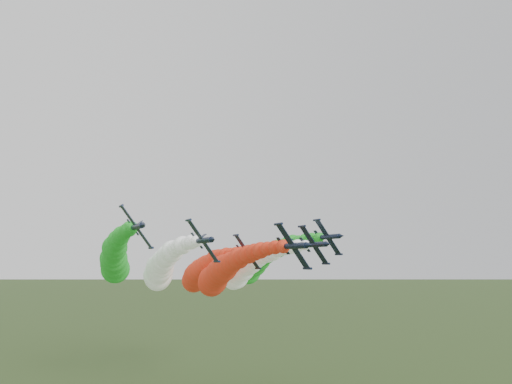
# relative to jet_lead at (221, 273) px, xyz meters

# --- Properties ---
(jet_lead) EXTENTS (13.57, 64.69, 16.00)m
(jet_lead) POSITION_rel_jet_lead_xyz_m (0.00, 0.00, 0.00)
(jet_lead) COLOR black
(jet_lead) RESTS_ON ground
(jet_inner_left) EXTENTS (13.59, 64.71, 16.02)m
(jet_inner_left) POSITION_rel_jet_lead_xyz_m (-11.50, 12.01, 1.20)
(jet_inner_left) COLOR black
(jet_inner_left) RESTS_ON ground
(jet_inner_right) EXTENTS (13.38, 64.50, 15.82)m
(jet_inner_right) POSITION_rel_jet_lead_xyz_m (11.60, 11.38, 0.74)
(jet_inner_right) COLOR black
(jet_inner_right) RESTS_ON ground
(jet_outer_left) EXTENTS (13.84, 64.96, 16.28)m
(jet_outer_left) POSITION_rel_jet_lead_xyz_m (-22.51, 16.15, 3.59)
(jet_outer_left) COLOR black
(jet_outer_left) RESTS_ON ground
(jet_outer_right) EXTENTS (14.08, 65.21, 16.52)m
(jet_outer_right) POSITION_rel_jet_lead_xyz_m (19.12, 17.99, 2.53)
(jet_outer_right) COLOR black
(jet_outer_right) RESTS_ON ground
(jet_trail) EXTENTS (13.80, 64.92, 16.24)m
(jet_trail) POSITION_rel_jet_lead_xyz_m (4.95, 28.85, -0.54)
(jet_trail) COLOR black
(jet_trail) RESTS_ON ground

